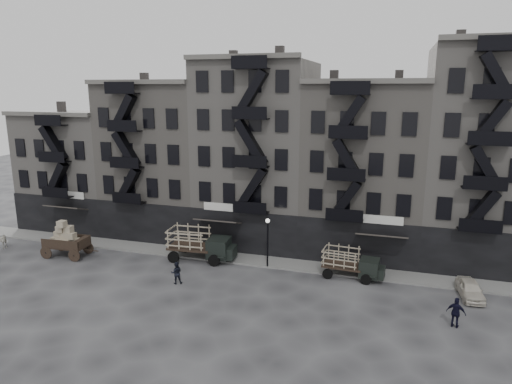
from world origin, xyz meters
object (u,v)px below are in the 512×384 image
(pedestrian_mid, at_px, (176,273))
(policeman, at_px, (456,313))
(horse, at_px, (0,241))
(wagon, at_px, (65,236))
(car_east, at_px, (470,289))
(pedestrian_west, at_px, (57,239))
(stake_truck_east, at_px, (351,261))
(stake_truck_west, at_px, (200,242))

(pedestrian_mid, xyz_separation_m, policeman, (19.72, -0.85, 0.11))
(horse, distance_m, policeman, 39.22)
(wagon, height_order, policeman, wagon)
(car_east, bearing_deg, pedestrian_west, 173.83)
(car_east, bearing_deg, horse, 175.82)
(stake_truck_east, distance_m, pedestrian_west, 26.90)
(wagon, relative_size, car_east, 1.10)
(horse, bearing_deg, car_east, -89.15)
(horse, relative_size, stake_truck_east, 0.35)
(pedestrian_west, height_order, pedestrian_mid, pedestrian_west)
(stake_truck_west, bearing_deg, car_east, -7.13)
(pedestrian_west, height_order, policeman, policeman)
(wagon, distance_m, pedestrian_west, 2.65)
(pedestrian_mid, relative_size, policeman, 0.89)
(horse, distance_m, pedestrian_mid, 19.51)
(stake_truck_west, relative_size, pedestrian_mid, 3.40)
(pedestrian_west, bearing_deg, policeman, -36.21)
(pedestrian_west, distance_m, policeman, 34.20)
(stake_truck_east, bearing_deg, pedestrian_west, -172.75)
(wagon, xyz_separation_m, pedestrian_west, (-2.09, 1.32, -0.95))
(wagon, bearing_deg, pedestrian_west, 144.88)
(stake_truck_west, bearing_deg, horse, -176.22)
(pedestrian_west, bearing_deg, stake_truck_west, -23.21)
(stake_truck_west, distance_m, car_east, 21.52)
(pedestrian_mid, bearing_deg, horse, -32.83)
(horse, xyz_separation_m, stake_truck_east, (32.08, 2.71, 0.64))
(horse, xyz_separation_m, stake_truck_west, (19.13, 2.73, 0.95))
(pedestrian_mid, bearing_deg, policeman, 151.48)
(car_east, distance_m, pedestrian_mid, 21.59)
(stake_truck_east, distance_m, pedestrian_mid, 13.66)
(wagon, height_order, stake_truck_east, wagon)
(pedestrian_west, bearing_deg, wagon, -60.74)
(horse, distance_m, pedestrian_west, 5.41)
(stake_truck_west, height_order, stake_truck_east, stake_truck_west)
(stake_truck_east, height_order, pedestrian_mid, stake_truck_east)
(horse, height_order, pedestrian_west, pedestrian_west)
(stake_truck_west, relative_size, pedestrian_west, 3.16)
(horse, relative_size, policeman, 0.87)
(horse, relative_size, pedestrian_west, 0.91)
(stake_truck_west, relative_size, policeman, 3.03)
(horse, xyz_separation_m, wagon, (7.30, 0.12, 1.18))
(horse, relative_size, stake_truck_west, 0.29)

